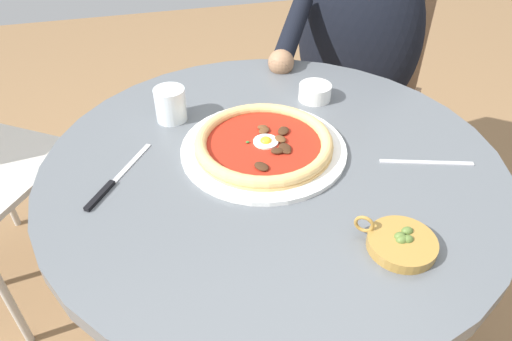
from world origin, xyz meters
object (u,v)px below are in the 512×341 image
object	(u,v)px
pizza_on_plate	(264,144)
olive_pan	(401,243)
cafe_chair_diner	(361,75)
fork_utensil	(427,163)
dining_table	(272,211)
diner_person	(349,97)
water_glass	(171,106)
steak_knife	(111,185)
ramekin_capers	(315,92)

from	to	relation	value
pizza_on_plate	olive_pan	bearing A→B (deg)	115.04
cafe_chair_diner	fork_utensil	bearing A→B (deg)	73.10
cafe_chair_diner	dining_table	bearing A→B (deg)	51.47
dining_table	diner_person	world-z (taller)	diner_person
cafe_chair_diner	diner_person	bearing A→B (deg)	50.81
water_glass	steak_knife	size ratio (longest dim) A/B	0.41
ramekin_capers	diner_person	size ratio (longest dim) A/B	0.07
water_glass	ramekin_capers	bearing A→B (deg)	-179.18
pizza_on_plate	ramekin_capers	size ratio (longest dim) A/B	4.40
water_glass	ramekin_capers	world-z (taller)	water_glass
dining_table	steak_knife	bearing A→B (deg)	0.67
steak_knife	diner_person	size ratio (longest dim) A/B	0.16
water_glass	pizza_on_plate	bearing A→B (deg)	135.02
water_glass	cafe_chair_diner	bearing A→B (deg)	-147.30
water_glass	cafe_chair_diner	world-z (taller)	cafe_chair_diner
water_glass	fork_utensil	size ratio (longest dim) A/B	0.42
diner_person	dining_table	bearing A→B (deg)	51.61
cafe_chair_diner	water_glass	bearing A→B (deg)	32.70
fork_utensil	water_glass	bearing A→B (deg)	-31.50
ramekin_capers	pizza_on_plate	bearing A→B (deg)	45.03
pizza_on_plate	steak_knife	world-z (taller)	pizza_on_plate
dining_table	olive_pan	size ratio (longest dim) A/B	7.74
fork_utensil	diner_person	size ratio (longest dim) A/B	0.15
water_glass	olive_pan	world-z (taller)	water_glass
pizza_on_plate	fork_utensil	xyz separation A→B (m)	(-0.30, 0.12, -0.01)
diner_person	cafe_chair_diner	size ratio (longest dim) A/B	1.32
dining_table	olive_pan	world-z (taller)	olive_pan
dining_table	fork_utensil	distance (m)	0.34
pizza_on_plate	fork_utensil	world-z (taller)	pizza_on_plate
ramekin_capers	cafe_chair_diner	world-z (taller)	cafe_chair_diner
fork_utensil	diner_person	distance (m)	0.67
pizza_on_plate	steak_knife	xyz separation A→B (m)	(0.31, 0.04, -0.01)
ramekin_capers	water_glass	bearing A→B (deg)	0.82
ramekin_capers	dining_table	bearing A→B (deg)	51.77
ramekin_capers	fork_utensil	world-z (taller)	ramekin_capers
steak_knife	fork_utensil	xyz separation A→B (m)	(-0.61, 0.08, -0.00)
olive_pan	cafe_chair_diner	distance (m)	1.02
steak_knife	pizza_on_plate	bearing A→B (deg)	-173.14
diner_person	water_glass	bearing A→B (deg)	28.93
pizza_on_plate	water_glass	xyz separation A→B (m)	(0.17, -0.17, 0.02)
olive_pan	fork_utensil	size ratio (longest dim) A/B	0.67
water_glass	ramekin_capers	xyz separation A→B (m)	(-0.34, -0.00, -0.01)
pizza_on_plate	ramekin_capers	bearing A→B (deg)	-134.97
dining_table	diner_person	bearing A→B (deg)	-128.39
dining_table	olive_pan	distance (m)	0.34
pizza_on_plate	cafe_chair_diner	distance (m)	0.84
water_glass	diner_person	xyz separation A→B (m)	(-0.60, -0.33, -0.25)
fork_utensil	diner_person	bearing A→B (deg)	-101.92
olive_pan	diner_person	bearing A→B (deg)	-109.67
water_glass	fork_utensil	xyz separation A→B (m)	(-0.47, 0.29, -0.03)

